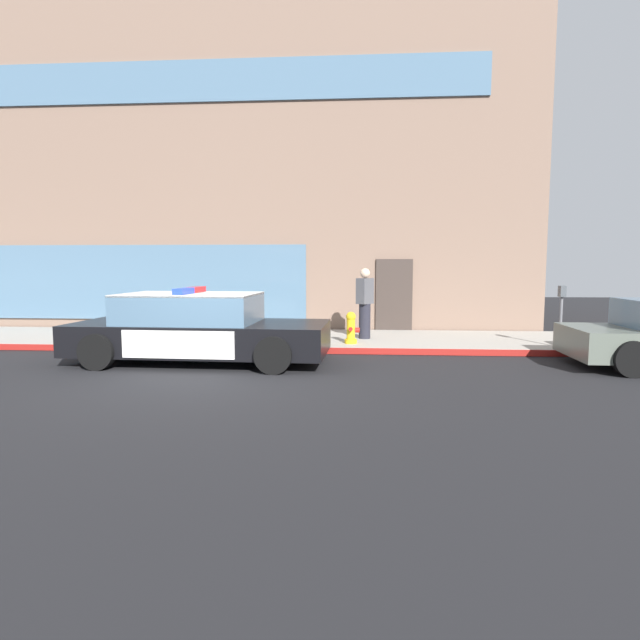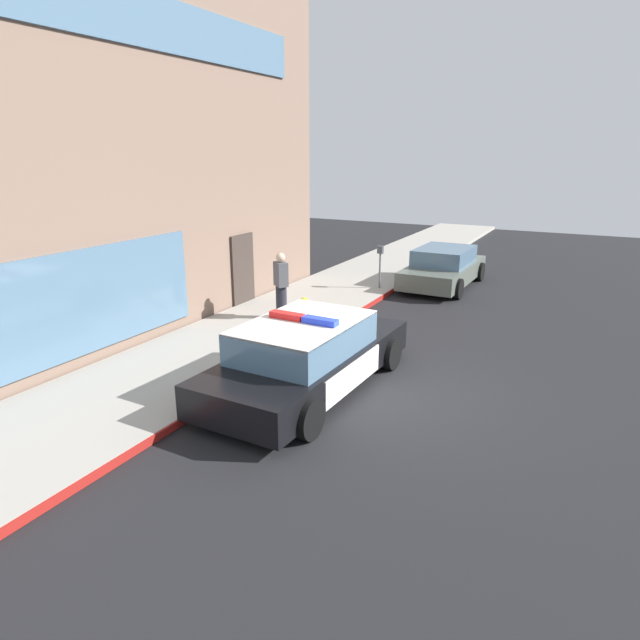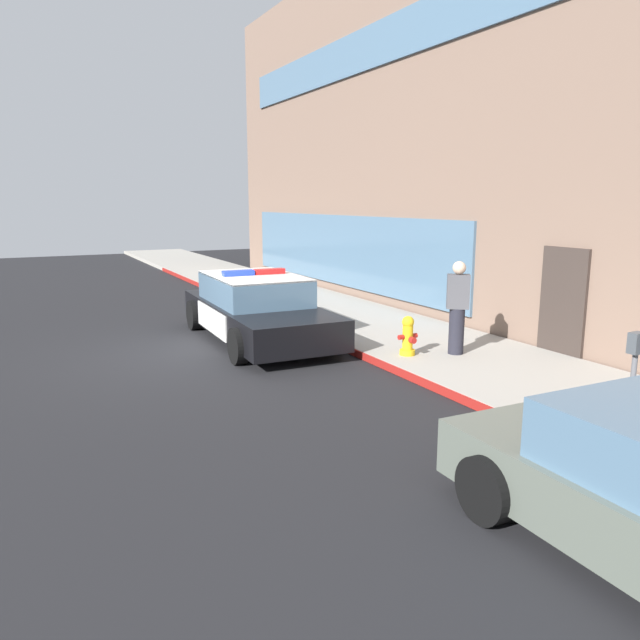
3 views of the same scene
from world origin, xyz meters
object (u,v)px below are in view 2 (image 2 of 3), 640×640
fire_hydrant (304,312)px  pedestrian_on_sidewalk (281,286)px  police_cruiser (308,355)px  parking_meter (380,259)px  car_down_street (443,268)px

fire_hydrant → pedestrian_on_sidewalk: 1.05m
pedestrian_on_sidewalk → fire_hydrant: bearing=-73.8°
police_cruiser → fire_hydrant: police_cruiser is taller
parking_meter → fire_hydrant: bearing=177.6°
car_down_street → pedestrian_on_sidewalk: bearing=157.7°
police_cruiser → parking_meter: 7.76m
fire_hydrant → parking_meter: size_ratio=0.54×
fire_hydrant → car_down_street: (6.32, -1.75, 0.13)m
car_down_street → parking_meter: bearing=139.5°
police_cruiser → car_down_street: 9.35m
fire_hydrant → car_down_street: size_ratio=0.17×
police_cruiser → parking_meter: police_cruiser is taller
car_down_street → pedestrian_on_sidewalk: size_ratio=2.53×
police_cruiser → pedestrian_on_sidewalk: size_ratio=2.97×
pedestrian_on_sidewalk → car_down_street: bearing=13.2°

